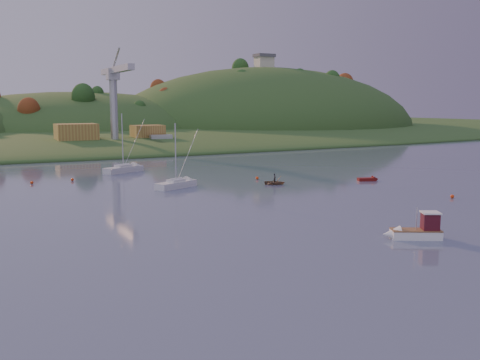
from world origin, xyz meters
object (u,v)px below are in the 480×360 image
fishing_boat (412,231)px  sailboat_far (176,184)px  canoe (275,182)px  sailboat_near (123,169)px  red_tender (371,179)px

fishing_boat → sailboat_far: (-8.45, 39.50, -0.10)m
fishing_boat → canoe: size_ratio=1.69×
sailboat_far → fishing_boat: bearing=-102.5°
sailboat_near → red_tender: sailboat_near is taller
fishing_boat → sailboat_far: sailboat_far is taller
sailboat_far → canoe: sailboat_far is taller
sailboat_far → red_tender: bearing=-38.8°
fishing_boat → red_tender: fishing_boat is taller
sailboat_near → sailboat_far: (1.94, -22.09, -0.05)m
canoe → sailboat_far: bearing=109.3°
canoe → red_tender: red_tender is taller
sailboat_far → red_tender: 32.35m
sailboat_near → sailboat_far: sailboat_near is taller
sailboat_near → canoe: 31.16m
sailboat_near → canoe: bearing=-82.8°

